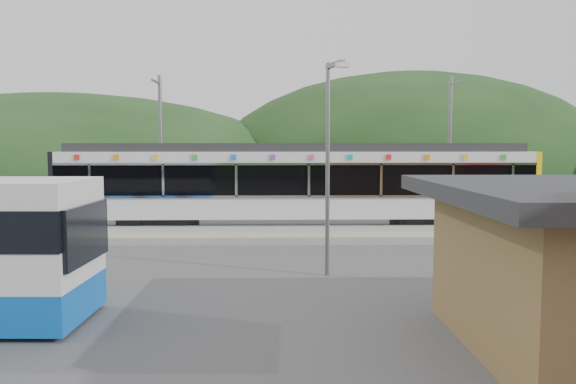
{
  "coord_description": "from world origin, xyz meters",
  "views": [
    {
      "loc": [
        -1.47,
        -18.6,
        3.68
      ],
      "look_at": [
        -1.04,
        1.0,
        2.03
      ],
      "focal_mm": 35.0,
      "sensor_mm": 36.0,
      "label": 1
    }
  ],
  "objects": [
    {
      "name": "catenary_mast_east",
      "position": [
        7.0,
        8.56,
        3.65
      ],
      "size": [
        0.18,
        1.8,
        7.0
      ],
      "color": "slate",
      "rests_on": "ground"
    },
    {
      "name": "hills",
      "position": [
        6.19,
        5.29,
        0.0
      ],
      "size": [
        146.0,
        149.0,
        26.0
      ],
      "color": "#1E3D19",
      "rests_on": "ground"
    },
    {
      "name": "train",
      "position": [
        -0.58,
        6.0,
        2.06
      ],
      "size": [
        20.44,
        3.01,
        3.74
      ],
      "color": "black",
      "rests_on": "ground"
    },
    {
      "name": "platform",
      "position": [
        0.0,
        3.3,
        0.15
      ],
      "size": [
        26.0,
        3.2,
        0.3
      ],
      "primitive_type": "cube",
      "color": "#9E9E99",
      "rests_on": "ground"
    },
    {
      "name": "yellow_line",
      "position": [
        0.0,
        2.0,
        0.3
      ],
      "size": [
        26.0,
        0.1,
        0.01
      ],
      "primitive_type": "cube",
      "color": "yellow",
      "rests_on": "platform"
    },
    {
      "name": "catenary_mast_west",
      "position": [
        -7.0,
        8.56,
        3.65
      ],
      "size": [
        0.18,
        1.8,
        7.0
      ],
      "color": "slate",
      "rests_on": "ground"
    },
    {
      "name": "ground",
      "position": [
        0.0,
        0.0,
        0.0
      ],
      "size": [
        120.0,
        120.0,
        0.0
      ],
      "primitive_type": "plane",
      "color": "#4C4C4F",
      "rests_on": "ground"
    },
    {
      "name": "lamp_post",
      "position": [
        -0.02,
        -3.12,
        3.54
      ],
      "size": [
        0.44,
        1.09,
        5.93
      ],
      "rotation": [
        0.0,
        0.0,
        0.34
      ],
      "color": "slate",
      "rests_on": "ground"
    }
  ]
}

